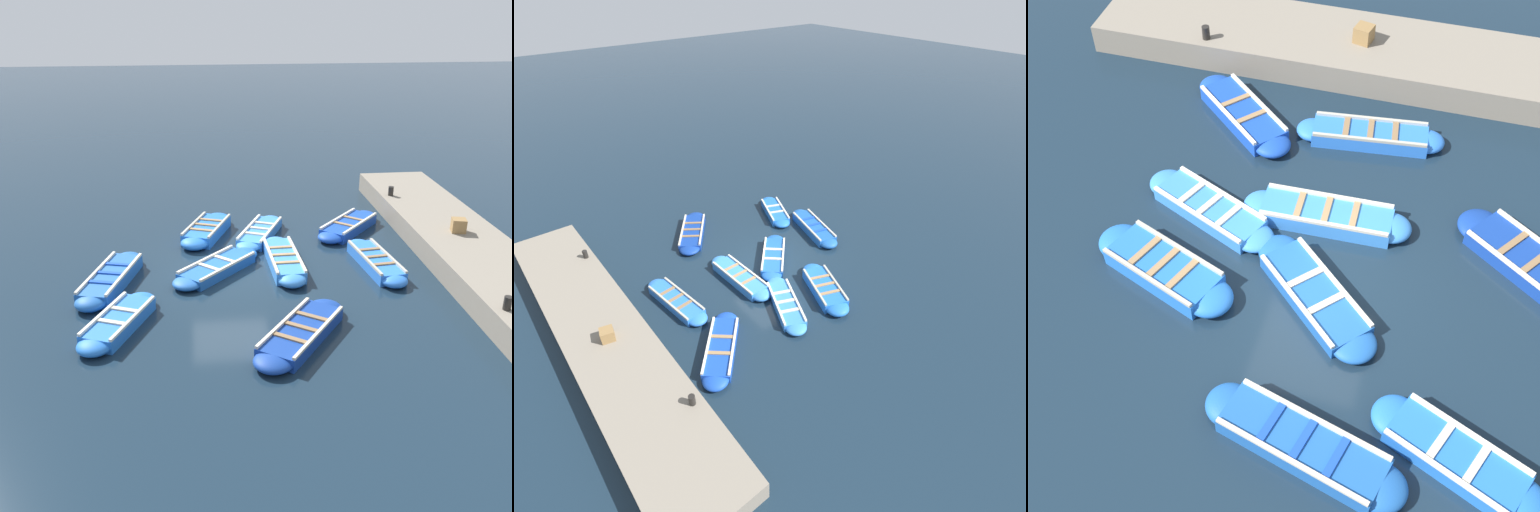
% 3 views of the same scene
% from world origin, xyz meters
% --- Properties ---
extents(ground_plane, '(120.00, 120.00, 0.00)m').
position_xyz_m(ground_plane, '(0.00, 0.00, 0.00)').
color(ground_plane, '#162838').
extents(boat_inner_gap, '(1.19, 3.60, 0.41)m').
position_xyz_m(boat_inner_gap, '(4.52, -0.22, 0.18)').
color(boat_inner_gap, blue).
rests_on(boat_inner_gap, ground).
extents(boat_outer_right, '(2.04, 3.32, 0.41)m').
position_xyz_m(boat_outer_right, '(-3.05, -3.18, 0.18)').
color(boat_outer_right, blue).
rests_on(boat_outer_right, ground).
extents(boat_near_quay, '(1.00, 3.71, 0.43)m').
position_xyz_m(boat_near_quay, '(1.67, 0.17, 0.19)').
color(boat_near_quay, '#3884E0').
rests_on(boat_near_quay, ground).
extents(boat_far_corner, '(3.01, 3.67, 0.40)m').
position_xyz_m(boat_far_corner, '(1.46, -4.21, 0.17)').
color(boat_far_corner, navy).
rests_on(boat_far_corner, ground).
extents(boat_end_of_row, '(3.00, 3.24, 0.42)m').
position_xyz_m(boat_end_of_row, '(4.44, 2.94, 0.18)').
color(boat_end_of_row, '#1947B7').
rests_on(boat_end_of_row, ground).
extents(boat_tucked, '(3.05, 3.21, 0.37)m').
position_xyz_m(boat_tucked, '(-0.42, -0.10, 0.15)').
color(boat_tucked, '#1E59AD').
rests_on(boat_tucked, ground).
extents(boat_broadside, '(2.12, 3.45, 0.38)m').
position_xyz_m(boat_broadside, '(1.21, 2.66, 0.16)').
color(boat_broadside, '#3884E0').
rests_on(boat_broadside, ground).
extents(boat_mid_row, '(2.09, 3.48, 0.46)m').
position_xyz_m(boat_mid_row, '(-0.64, 2.99, 0.20)').
color(boat_mid_row, blue).
rests_on(boat_mid_row, ground).
extents(boat_stern_in, '(1.81, 3.90, 0.45)m').
position_xyz_m(boat_stern_in, '(-3.54, -0.67, 0.19)').
color(boat_stern_in, '#1E59AD').
rests_on(boat_stern_in, ground).
extents(quay_wall, '(2.74, 15.43, 0.74)m').
position_xyz_m(quay_wall, '(7.49, 0.00, 0.37)').
color(quay_wall, gray).
rests_on(quay_wall, ground).
extents(bollard_north, '(0.20, 0.20, 0.35)m').
position_xyz_m(bollard_north, '(6.47, -4.57, 0.92)').
color(bollard_north, black).
rests_on(bollard_north, quay_wall).
extents(bollard_mid_north, '(0.20, 0.20, 0.35)m').
position_xyz_m(bollard_mid_north, '(6.47, 4.57, 0.92)').
color(bollard_mid_north, black).
rests_on(bollard_mid_north, quay_wall).
extents(wooden_crate, '(0.53, 0.53, 0.44)m').
position_xyz_m(wooden_crate, '(7.45, 0.61, 0.96)').
color(wooden_crate, olive).
rests_on(wooden_crate, quay_wall).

